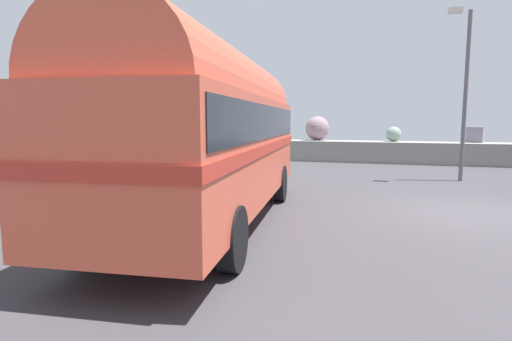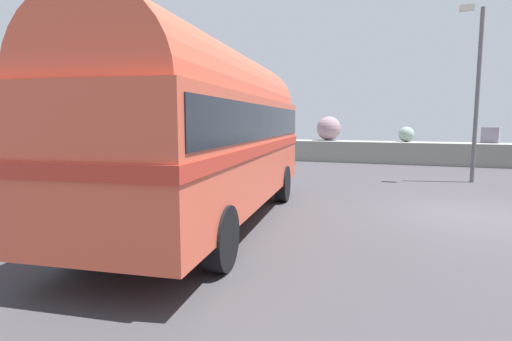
{
  "view_description": "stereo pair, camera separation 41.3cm",
  "coord_description": "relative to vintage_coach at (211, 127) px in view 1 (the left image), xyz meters",
  "views": [
    {
      "loc": [
        -1.95,
        -10.3,
        2.17
      ],
      "look_at": [
        -4.74,
        -1.62,
        1.05
      ],
      "focal_mm": 28.41,
      "sensor_mm": 36.0,
      "label": 1
    },
    {
      "loc": [
        -1.56,
        -10.17,
        2.17
      ],
      "look_at": [
        -4.74,
        -1.62,
        1.05
      ],
      "focal_mm": 28.41,
      "sensor_mm": 36.0,
      "label": 2
    }
  ],
  "objects": [
    {
      "name": "ground",
      "position": [
        5.4,
        2.6,
        -2.04
      ],
      "size": [
        32.0,
        26.0,
        0.02
      ],
      "color": "#3B383C"
    },
    {
      "name": "vintage_coach",
      "position": [
        0.0,
        0.0,
        0.0
      ],
      "size": [
        3.44,
        8.81,
        3.7
      ],
      "rotation": [
        0.0,
        0.0,
        0.12
      ],
      "color": "black",
      "rests_on": "ground"
    },
    {
      "name": "lamp_post",
      "position": [
        5.99,
        8.26,
        1.34
      ],
      "size": [
        0.83,
        0.66,
        5.97
      ],
      "color": "#5B5B60",
      "rests_on": "ground"
    },
    {
      "name": "breakwater",
      "position": [
        5.23,
        14.43,
        -1.31
      ],
      "size": [
        31.36,
        2.44,
        2.48
      ],
      "color": "gray",
      "rests_on": "ground"
    }
  ]
}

